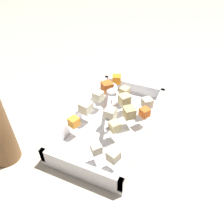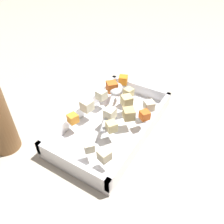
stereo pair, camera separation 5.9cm
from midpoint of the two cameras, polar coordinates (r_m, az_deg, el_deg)
name	(u,v)px [view 2 (the right image)]	position (r m, az deg, el deg)	size (l,w,h in m)	color
ground_plane	(112,123)	(0.65, 2.49, -3.05)	(4.00, 4.00, 0.00)	#BCB29E
baking_dish	(112,125)	(0.62, 2.72, -3.39)	(0.37, 0.21, 0.05)	silver
carrot_chunk_corner_sw	(123,80)	(0.72, 5.29, 8.22)	(0.03, 0.03, 0.03)	orange
carrot_chunk_corner_ne	(112,87)	(0.68, 2.48, 6.47)	(0.03, 0.03, 0.03)	orange
carrot_chunk_mid_left	(73,118)	(0.57, -7.25, -1.81)	(0.02, 0.02, 0.02)	orange
carrot_chunk_near_spoon	(145,115)	(0.59, 11.34, -0.90)	(0.02, 0.02, 0.02)	orange
potato_chunk_heap_side	(129,92)	(0.66, 6.88, 5.00)	(0.02, 0.02, 0.02)	#E0CC89
potato_chunk_mid_right	(104,155)	(0.48, 1.56, -11.35)	(0.02, 0.02, 0.02)	beige
potato_chunk_rim_edge	(129,114)	(0.58, 7.33, -0.62)	(0.03, 0.03, 0.03)	tan
potato_chunk_corner_se	(87,105)	(0.61, -3.78, 1.60)	(0.03, 0.03, 0.03)	beige
potato_chunk_far_right	(89,147)	(0.50, -2.60, -9.15)	(0.02, 0.02, 0.02)	beige
potato_chunk_back_center	(110,113)	(0.58, 2.32, -0.44)	(0.03, 0.03, 0.03)	beige
potato_chunk_far_left	(127,101)	(0.63, 6.55, 2.86)	(0.03, 0.03, 0.03)	#E0CC89
potato_chunk_heap_top	(101,95)	(0.65, -0.15, 4.39)	(0.03, 0.03, 0.03)	beige
potato_chunk_center	(112,126)	(0.55, 2.98, -3.86)	(0.02, 0.02, 0.02)	#E0CC89
parsnip_chunk_near_right	(149,106)	(0.62, 12.32, 1.53)	(0.03, 0.03, 0.03)	beige
serving_spoon	(115,91)	(0.67, 3.40, 5.27)	(0.21, 0.10, 0.02)	silver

